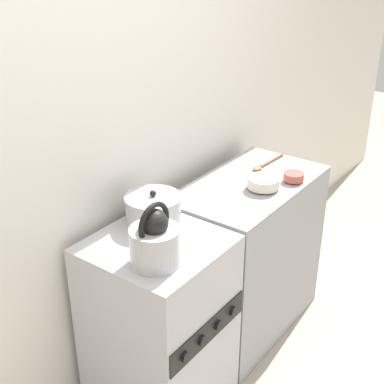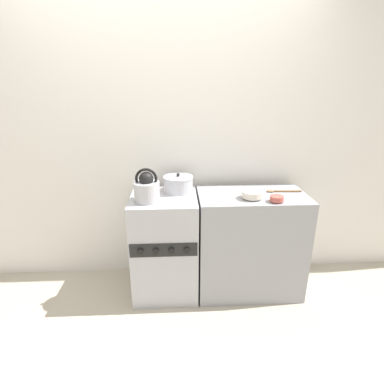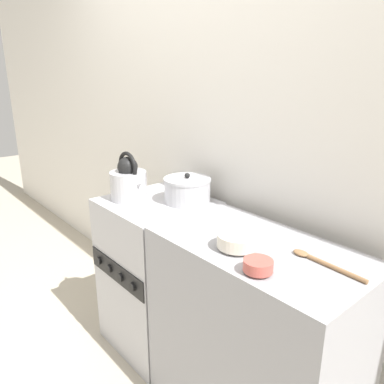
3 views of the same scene
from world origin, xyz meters
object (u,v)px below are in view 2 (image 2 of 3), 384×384
Objects in this scene: stove at (165,245)px; small_ceramic_bowl at (277,199)px; cooking_pot at (178,184)px; enamel_bowl at (252,194)px; kettle at (147,189)px.

small_ceramic_bowl is at bearing -12.37° from stove.
cooking_pot is 0.60m from enamel_bowl.
kettle reaches higher than enamel_bowl.
stove is 0.84m from enamel_bowl.
enamel_bowl is (0.80, -0.01, -0.06)m from kettle.
stove is 3.52× the size of cooking_pot.
stove is at bearing 167.63° from small_ceramic_bowl.
cooking_pot is at bearing 158.41° from enamel_bowl.
cooking_pot reaches higher than stove.
stove is 5.58× the size of enamel_bowl.
small_ceramic_bowl is at bearing -25.34° from enamel_bowl.
cooking_pot is (0.24, 0.21, -0.03)m from kettle.
cooking_pot is at bearing 157.53° from small_ceramic_bowl.
cooking_pot is 0.79m from small_ceramic_bowl.
cooking_pot is at bearing 44.23° from stove.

